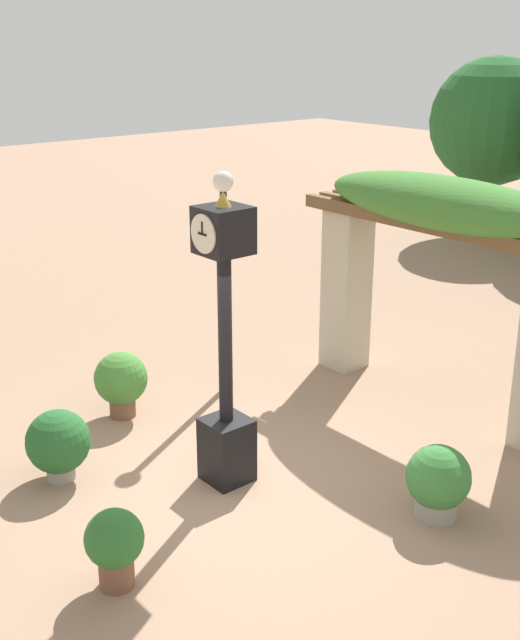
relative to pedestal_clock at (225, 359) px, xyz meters
name	(u,v)px	position (x,y,z in m)	size (l,w,h in m)	color
ground_plane	(242,482)	(0.17, 0.09, -1.53)	(60.00, 60.00, 0.00)	#9E7A60
pedestal_clock	(225,359)	(0.00, 0.00, 0.00)	(0.51, 0.55, 3.40)	black
pergola	(442,241)	(0.17, 3.50, 0.81)	(4.59, 1.16, 3.19)	#BCB299
potted_plant_near_left	(438,481)	(2.05, 1.27, -1.09)	(0.70, 0.70, 0.83)	gray
potted_plant_near_right	(58,443)	(-1.25, -1.50, -1.05)	(0.75, 0.75, 0.87)	gray
potted_plant_far_left	(121,381)	(-2.22, -0.09, -1.00)	(0.72, 0.72, 0.92)	brown
potted_plant_far_right	(115,544)	(0.86, -1.98, -1.07)	(0.56, 0.56, 0.80)	brown
lamp_post	(224,246)	(-2.04, 1.55, 0.64)	(0.29, 0.29, 3.19)	#333338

